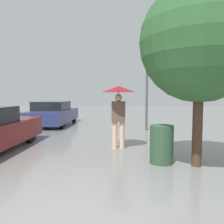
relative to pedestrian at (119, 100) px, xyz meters
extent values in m
cylinder|color=beige|center=(-0.11, 0.00, -1.03)|extent=(0.15, 0.15, 0.80)
cylinder|color=beige|center=(0.11, 0.00, -1.03)|extent=(0.15, 0.15, 0.80)
cube|color=brown|center=(0.00, 0.00, -0.33)|extent=(0.40, 0.23, 0.60)
sphere|color=beige|center=(0.00, 0.00, 0.08)|extent=(0.22, 0.22, 0.22)
cylinder|color=#515456|center=(0.00, 0.00, -0.07)|extent=(0.02, 0.02, 0.64)
cone|color=maroon|center=(0.00, 0.00, 0.33)|extent=(0.98, 0.98, 0.17)
cylinder|color=black|center=(-2.99, 0.67, -1.12)|extent=(0.18, 0.61, 0.61)
cube|color=navy|center=(-3.64, 5.07, -0.94)|extent=(1.84, 4.13, 0.63)
cube|color=black|center=(-3.64, 4.87, -0.40)|extent=(1.56, 1.86, 0.45)
cylinder|color=black|center=(-4.47, 6.35, -1.12)|extent=(0.18, 0.62, 0.62)
cylinder|color=black|center=(-2.81, 6.35, -1.12)|extent=(0.18, 0.62, 0.62)
cylinder|color=black|center=(-4.47, 3.79, -1.12)|extent=(0.18, 0.62, 0.62)
cylinder|color=black|center=(-2.81, 3.79, -1.12)|extent=(0.18, 0.62, 0.62)
cylinder|color=#473323|center=(1.79, -1.52, -0.42)|extent=(0.22, 0.22, 2.01)
sphere|color=#2D5B2D|center=(1.79, -1.52, 1.30)|extent=(2.61, 2.61, 2.61)
cylinder|color=#515456|center=(1.18, 3.46, 0.39)|extent=(0.11, 0.11, 3.64)
sphere|color=beige|center=(1.18, 3.46, 2.32)|extent=(0.34, 0.34, 0.34)
cylinder|color=#2D4C33|center=(1.04, -1.35, -0.99)|extent=(0.54, 0.54, 0.89)
camera|label=1|loc=(0.16, -6.41, 0.16)|focal=35.00mm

